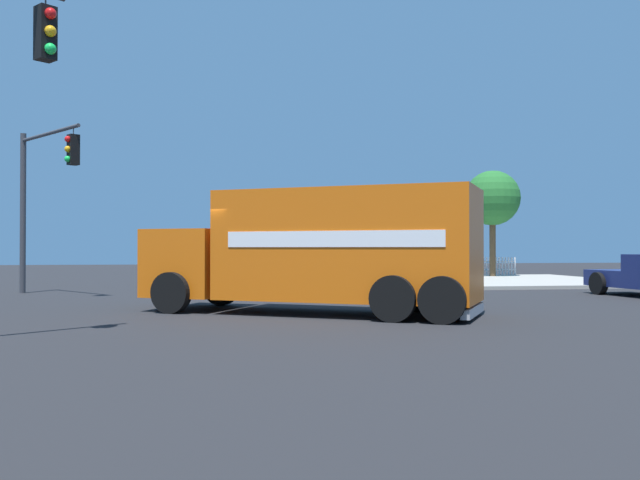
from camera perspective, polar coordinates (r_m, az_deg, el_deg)
The scene contains 7 objects.
ground_plane at distance 17.26m, azimuth -5.42°, elevation -5.93°, with size 100.00×100.00×0.00m, color black.
sidewalk_corner_near at distance 32.09m, azimuth 14.97°, elevation -3.37°, with size 10.53×10.53×0.14m, color #9E998E.
delivery_truck at distance 16.22m, azimuth 0.04°, elevation -0.85°, with size 8.26×6.26×2.95m.
traffic_light_secondary at distance 24.67m, azimuth -22.65°, elevation 4.33°, with size 2.63×3.56×5.62m.
pedestrian_near_corner at distance 29.68m, azimuth 11.01°, elevation -1.52°, with size 0.38×0.43×1.75m.
picket_fence_run at distance 36.70m, azimuth 11.72°, elevation -2.18°, with size 6.40×0.05×0.95m.
shade_tree_near at distance 35.95m, azimuth 14.39°, elevation 3.41°, with size 2.84×2.84×5.45m.
Camera 1 is at (1.21, 17.15, 1.57)m, focal length 37.82 mm.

